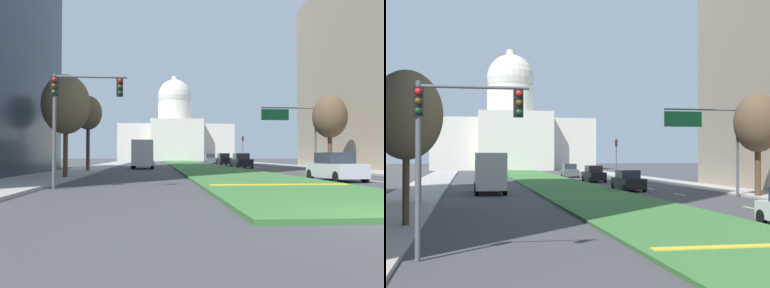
{
  "view_description": "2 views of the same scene",
  "coord_description": "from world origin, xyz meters",
  "views": [
    {
      "loc": [
        -5.68,
        -8.52,
        1.5
      ],
      "look_at": [
        -0.49,
        50.05,
        3.16
      ],
      "focal_mm": 38.11,
      "sensor_mm": 36.0,
      "label": 1
    },
    {
      "loc": [
        -8.76,
        -6.74,
        3.07
      ],
      "look_at": [
        2.44,
        51.26,
        4.18
      ],
      "focal_mm": 52.81,
      "sensor_mm": 36.0,
      "label": 2
    }
  ],
  "objects": [
    {
      "name": "lane_dashes_right",
      "position": [
        7.16,
        46.47,
        0.0
      ],
      "size": [
        0.16,
        75.32,
        0.01
      ],
      "color": "silver",
      "rests_on": "ground_plane"
    },
    {
      "name": "sedan_midblock",
      "position": [
        4.49,
        39.44,
        0.82
      ],
      "size": [
        1.93,
        4.64,
        1.77
      ],
      "color": "black",
      "rests_on": "ground_plane"
    },
    {
      "name": "capitol_building",
      "position": [
        0.0,
        115.03,
        7.29
      ],
      "size": [
        32.46,
        28.67,
        25.79
      ],
      "color": "beige",
      "rests_on": "ground_plane"
    },
    {
      "name": "street_tree_right_mid",
      "position": [
        11.46,
        30.31,
        5.3
      ],
      "size": [
        3.37,
        3.37,
        7.46
      ],
      "color": "#4C3823",
      "rests_on": "ground_plane"
    },
    {
      "name": "median_curb_nose",
      "position": [
        0.0,
        9.87,
        0.16
      ],
      "size": [
        6.49,
        0.5,
        0.04
      ],
      "primitive_type": "cube",
      "color": "gold",
      "rests_on": "grass_median"
    },
    {
      "name": "street_tree_left_mid",
      "position": [
        -11.77,
        28.7,
        5.27
      ],
      "size": [
        2.45,
        2.45,
        6.88
      ],
      "color": "#4C3823",
      "rests_on": "ground_plane"
    },
    {
      "name": "ground_plane",
      "position": [
        0.0,
        57.95,
        0.0
      ],
      "size": [
        260.0,
        260.0,
        0.0
      ],
      "primitive_type": "plane",
      "color": "#3D3D3F"
    },
    {
      "name": "sidewalk_left",
      "position": [
        -12.7,
        46.36,
        0.07
      ],
      "size": [
        4.0,
        104.31,
        0.15
      ],
      "primitive_type": "cube",
      "color": "#9E9991",
      "rests_on": "ground_plane"
    },
    {
      "name": "traffic_light_near_left",
      "position": [
        -9.36,
        10.06,
        3.8
      ],
      "size": [
        3.34,
        0.35,
        5.2
      ],
      "color": "#515456",
      "rests_on": "ground_plane"
    },
    {
      "name": "box_truck_delivery",
      "position": [
        -7.15,
        38.0,
        1.68
      ],
      "size": [
        2.4,
        6.4,
        3.2
      ],
      "color": "maroon",
      "rests_on": "ground_plane"
    },
    {
      "name": "sedan_distant",
      "position": [
        4.97,
        55.01,
        0.86
      ],
      "size": [
        1.97,
        4.46,
        1.85
      ],
      "color": "black",
      "rests_on": "ground_plane"
    },
    {
      "name": "traffic_light_far_right",
      "position": [
        10.2,
        65.0,
        3.31
      ],
      "size": [
        0.28,
        0.35,
        5.2
      ],
      "color": "#515456",
      "rests_on": "ground_plane"
    },
    {
      "name": "grass_median",
      "position": [
        0.0,
        52.15,
        0.07
      ],
      "size": [
        7.22,
        104.31,
        0.14
      ],
      "primitive_type": "cube",
      "color": "#386B33",
      "rests_on": "ground_plane"
    },
    {
      "name": "sedan_far_horizon",
      "position": [
        4.58,
        68.26,
        0.85
      ],
      "size": [
        2.11,
        4.22,
        1.83
      ],
      "color": "#4C5156",
      "rests_on": "ground_plane"
    },
    {
      "name": "overhead_guide_sign",
      "position": [
        8.26,
        31.31,
        4.65
      ],
      "size": [
        5.69,
        0.2,
        6.5
      ],
      "color": "#515456",
      "rests_on": "ground_plane"
    },
    {
      "name": "street_tree_left_near",
      "position": [
        -11.32,
        17.52,
        4.69
      ],
      "size": [
        2.99,
        2.99,
        6.59
      ],
      "color": "#4C3823",
      "rests_on": "ground_plane"
    },
    {
      "name": "sidewalk_right",
      "position": [
        12.7,
        46.36,
        0.07
      ],
      "size": [
        4.0,
        104.31,
        0.15
      ],
      "primitive_type": "cube",
      "color": "#9E9991",
      "rests_on": "ground_plane"
    }
  ]
}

